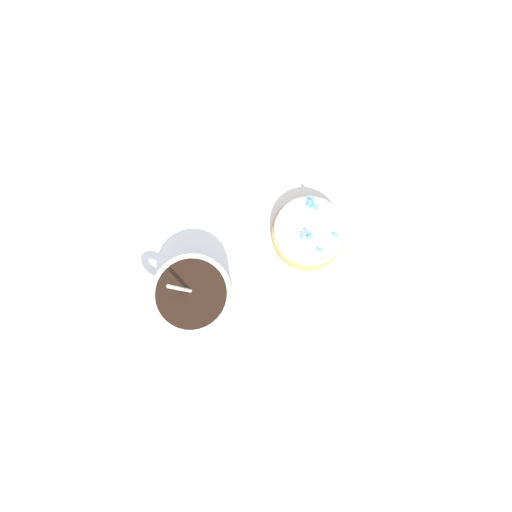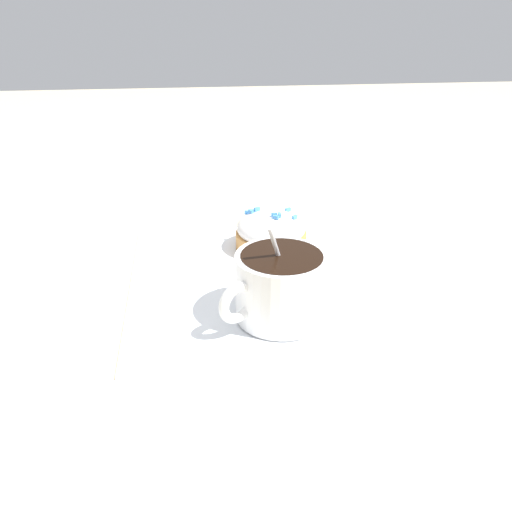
% 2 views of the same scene
% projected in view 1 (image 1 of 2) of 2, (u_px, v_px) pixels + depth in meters
% --- Properties ---
extents(ground_plane, '(3.00, 3.00, 0.00)m').
position_uv_depth(ground_plane, '(250.00, 263.00, 0.59)').
color(ground_plane, '#C6B793').
extents(paper_napkin, '(0.29, 0.30, 0.00)m').
position_uv_depth(paper_napkin, '(250.00, 263.00, 0.59)').
color(paper_napkin, white).
rests_on(paper_napkin, ground_plane).
extents(coffee_cup, '(0.08, 0.10, 0.10)m').
position_uv_depth(coffee_cup, '(192.00, 295.00, 0.54)').
color(coffee_cup, white).
rests_on(coffee_cup, paper_napkin).
extents(frosted_pastry, '(0.09, 0.09, 0.05)m').
position_uv_depth(frosted_pastry, '(309.00, 232.00, 0.57)').
color(frosted_pastry, '#C18442').
rests_on(frosted_pastry, paper_napkin).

